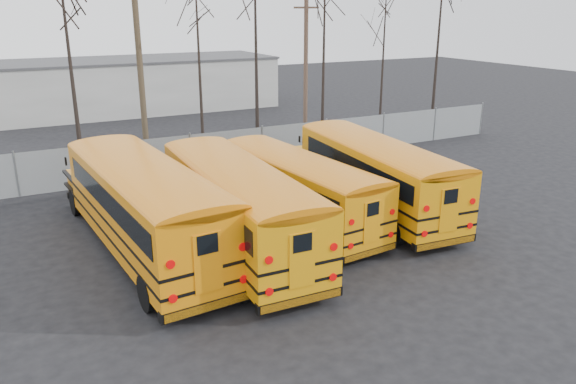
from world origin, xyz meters
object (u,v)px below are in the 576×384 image
utility_pole_left (140,66)px  utility_pole_right (306,69)px  bus_d (373,169)px  bus_a (143,200)px  bus_b (235,199)px  bus_c (296,183)px

utility_pole_left → utility_pole_right: (10.48, 1.12, -0.76)m
bus_d → utility_pole_left: 13.89m
bus_a → utility_pole_right: utility_pole_right is taller
utility_pole_left → bus_b: bearing=-87.4°
bus_d → utility_pole_left: bearing=123.0°
utility_pole_left → bus_c: bearing=-73.0°
utility_pole_left → bus_d: bearing=-58.6°
bus_a → bus_c: bus_a is taller
bus_b → bus_c: 3.25m
utility_pole_left → utility_pole_right: 10.57m
bus_a → utility_pole_left: bearing=71.4°
bus_c → utility_pole_right: (7.64, 12.81, 2.78)m
bus_c → bus_d: 3.52m
utility_pole_right → bus_a: bearing=-114.6°
bus_d → bus_c: bearing=-178.3°
bus_d → utility_pole_right: (4.13, 13.00, 2.62)m
bus_a → utility_pole_right: (13.52, 12.96, 2.48)m
bus_b → bus_d: 6.59m
bus_b → bus_c: size_ratio=1.12×
bus_b → utility_pole_left: utility_pole_left is taller
bus_a → bus_c: 5.89m
bus_d → bus_a: bearing=-175.5°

